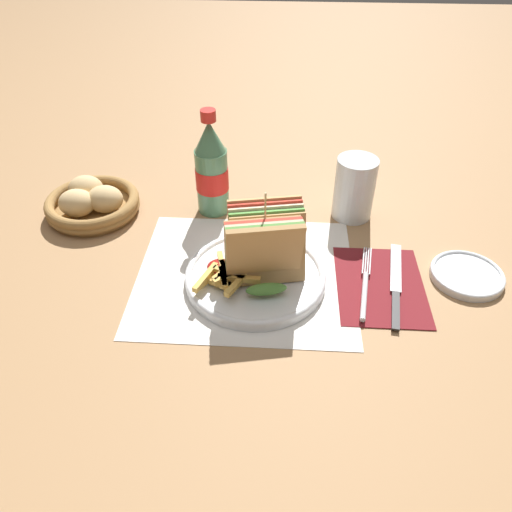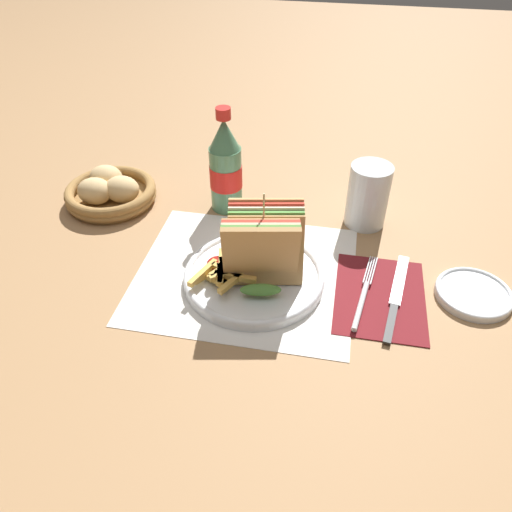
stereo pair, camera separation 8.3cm
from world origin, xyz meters
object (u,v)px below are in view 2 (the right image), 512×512
at_px(plate_main, 254,277).
at_px(knife, 396,297).
at_px(glass_near, 367,199).
at_px(coke_bottle_near, 226,167).
at_px(side_saucer, 474,293).
at_px(bread_basket, 110,192).
at_px(club_sandwich, 263,247).
at_px(fork, 363,298).

xyz_separation_m(plate_main, knife, (0.23, 0.00, -0.00)).
bearing_deg(glass_near, coke_bottle_near, 179.38).
relative_size(plate_main, side_saucer, 1.93).
bearing_deg(knife, bread_basket, 170.74).
height_order(glass_near, side_saucer, glass_near).
xyz_separation_m(club_sandwich, coke_bottle_near, (-0.11, 0.21, 0.01)).
distance_m(knife, coke_bottle_near, 0.40).
distance_m(fork, bread_basket, 0.55).
bearing_deg(knife, side_saucer, 22.78).
distance_m(knife, glass_near, 0.22).
height_order(coke_bottle_near, glass_near, coke_bottle_near).
bearing_deg(coke_bottle_near, glass_near, -0.62).
xyz_separation_m(knife, coke_bottle_near, (-0.33, 0.21, 0.08)).
distance_m(bread_basket, side_saucer, 0.71).
bearing_deg(coke_bottle_near, side_saucer, -21.84).
bearing_deg(glass_near, side_saucer, -44.91).
distance_m(coke_bottle_near, glass_near, 0.28).
relative_size(knife, side_saucer, 1.73).
distance_m(plate_main, side_saucer, 0.36).
height_order(plate_main, club_sandwich, club_sandwich).
relative_size(glass_near, side_saucer, 1.00).
bearing_deg(fork, bread_basket, 167.58).
relative_size(fork, bread_basket, 0.99).
relative_size(coke_bottle_near, glass_near, 1.72).
height_order(glass_near, bread_basket, glass_near).
bearing_deg(knife, coke_bottle_near, 156.14).
relative_size(fork, knife, 0.86).
bearing_deg(knife, glass_near, 113.81).
bearing_deg(glass_near, club_sandwich, -127.84).
xyz_separation_m(plate_main, glass_near, (0.18, 0.21, 0.04)).
distance_m(fork, coke_bottle_near, 0.37).
xyz_separation_m(knife, bread_basket, (-0.57, 0.19, 0.02)).
relative_size(glass_near, bread_basket, 0.67).
bearing_deg(fork, club_sandwich, -176.41).
xyz_separation_m(club_sandwich, fork, (0.17, -0.02, -0.07)).
height_order(plate_main, glass_near, glass_near).
bearing_deg(bread_basket, plate_main, -29.20).
distance_m(plate_main, knife, 0.23).
bearing_deg(bread_basket, glass_near, 2.57).
relative_size(fork, side_saucer, 1.49).
relative_size(coke_bottle_near, side_saucer, 1.72).
distance_m(club_sandwich, side_saucer, 0.35).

